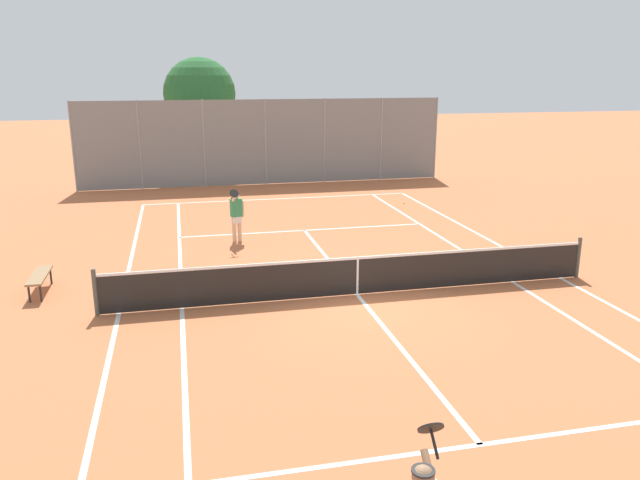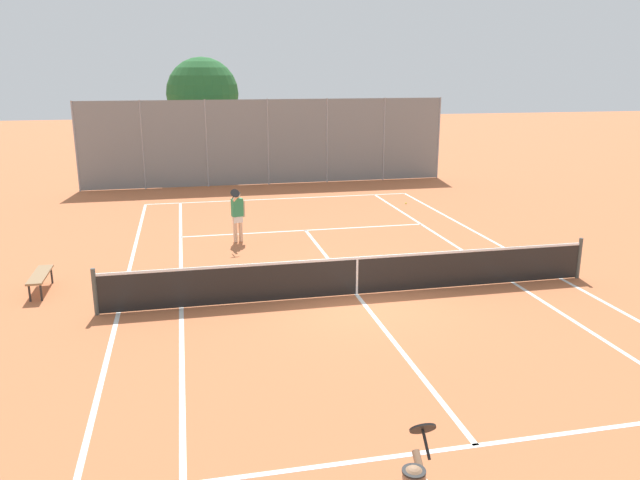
{
  "view_description": "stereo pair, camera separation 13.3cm",
  "coord_description": "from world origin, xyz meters",
  "px_view_note": "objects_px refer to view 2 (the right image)",
  "views": [
    {
      "loc": [
        -4.01,
        -13.58,
        5.21
      ],
      "look_at": [
        -0.58,
        1.5,
        1.0
      ],
      "focal_mm": 35.0,
      "sensor_mm": 36.0,
      "label": 1
    },
    {
      "loc": [
        -3.88,
        -13.61,
        5.21
      ],
      "look_at": [
        -0.58,
        1.5,
        1.0
      ],
      "focal_mm": 35.0,
      "sensor_mm": 36.0,
      "label": 2
    }
  ],
  "objects_px": {
    "loose_tennis_ball_1": "(502,258)",
    "courtside_bench": "(40,276)",
    "tennis_net": "(357,275)",
    "player_far_left": "(237,213)",
    "tree_behind_left": "(200,96)",
    "loose_tennis_ball_0": "(406,203)"
  },
  "relations": [
    {
      "from": "tennis_net",
      "to": "player_far_left",
      "type": "bearing_deg",
      "value": 113.31
    },
    {
      "from": "tennis_net",
      "to": "courtside_bench",
      "type": "height_order",
      "value": "tennis_net"
    },
    {
      "from": "loose_tennis_ball_1",
      "to": "tennis_net",
      "type": "bearing_deg",
      "value": -157.9
    },
    {
      "from": "player_far_left",
      "to": "loose_tennis_ball_0",
      "type": "height_order",
      "value": "player_far_left"
    },
    {
      "from": "loose_tennis_ball_1",
      "to": "courtside_bench",
      "type": "xyz_separation_m",
      "value": [
        -12.3,
        -0.15,
        0.38
      ]
    },
    {
      "from": "loose_tennis_ball_1",
      "to": "tree_behind_left",
      "type": "bearing_deg",
      "value": 114.95
    },
    {
      "from": "loose_tennis_ball_0",
      "to": "loose_tennis_ball_1",
      "type": "relative_size",
      "value": 1.0
    },
    {
      "from": "player_far_left",
      "to": "loose_tennis_ball_0",
      "type": "distance_m",
      "value": 8.39
    },
    {
      "from": "player_far_left",
      "to": "tree_behind_left",
      "type": "xyz_separation_m",
      "value": [
        -0.57,
        13.23,
        3.06
      ]
    },
    {
      "from": "player_far_left",
      "to": "loose_tennis_ball_1",
      "type": "distance_m",
      "value": 8.05
    },
    {
      "from": "courtside_bench",
      "to": "tree_behind_left",
      "type": "distance_m",
      "value": 17.82
    },
    {
      "from": "player_far_left",
      "to": "courtside_bench",
      "type": "bearing_deg",
      "value": -144.58
    },
    {
      "from": "loose_tennis_ball_1",
      "to": "tree_behind_left",
      "type": "xyz_separation_m",
      "value": [
        -7.77,
        16.71,
        3.95
      ]
    },
    {
      "from": "tennis_net",
      "to": "player_far_left",
      "type": "distance_m",
      "value": 5.95
    },
    {
      "from": "player_far_left",
      "to": "courtside_bench",
      "type": "relative_size",
      "value": 1.18
    },
    {
      "from": "tennis_net",
      "to": "tree_behind_left",
      "type": "relative_size",
      "value": 2.04
    },
    {
      "from": "loose_tennis_ball_0",
      "to": "courtside_bench",
      "type": "relative_size",
      "value": 0.04
    },
    {
      "from": "tennis_net",
      "to": "courtside_bench",
      "type": "xyz_separation_m",
      "value": [
        -7.45,
        1.82,
        -0.1
      ]
    },
    {
      "from": "player_far_left",
      "to": "courtside_bench",
      "type": "xyz_separation_m",
      "value": [
        -5.1,
        -3.63,
        -0.52
      ]
    },
    {
      "from": "loose_tennis_ball_0",
      "to": "loose_tennis_ball_1",
      "type": "height_order",
      "value": "same"
    },
    {
      "from": "courtside_bench",
      "to": "loose_tennis_ball_0",
      "type": "bearing_deg",
      "value": 32.99
    },
    {
      "from": "player_far_left",
      "to": "courtside_bench",
      "type": "height_order",
      "value": "player_far_left"
    }
  ]
}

